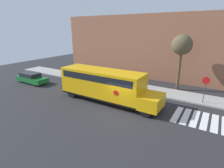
# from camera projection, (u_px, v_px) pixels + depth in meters

# --- Properties ---
(ground_plane) EXTENTS (60.00, 60.00, 0.00)m
(ground_plane) POSITION_uv_depth(u_px,v_px,m) (120.00, 111.00, 15.46)
(ground_plane) COLOR #28282B
(sidewalk_strip) EXTENTS (44.00, 3.00, 0.15)m
(sidewalk_strip) POSITION_uv_depth(u_px,v_px,m) (147.00, 89.00, 20.70)
(sidewalk_strip) COLOR #9E9E99
(sidewalk_strip) RESTS_ON ground
(building_backdrop) EXTENTS (32.00, 4.00, 8.87)m
(building_backdrop) POSITION_uv_depth(u_px,v_px,m) (166.00, 47.00, 24.65)
(building_backdrop) COLOR #935B42
(building_backdrop) RESTS_ON ground
(crosswalk_stripes) EXTENTS (4.00, 3.20, 0.01)m
(crosswalk_stripes) POSITION_uv_depth(u_px,v_px,m) (200.00, 119.00, 13.97)
(crosswalk_stripes) COLOR white
(crosswalk_stripes) RESTS_ON ground
(school_bus) EXTENTS (10.33, 2.57, 3.12)m
(school_bus) POSITION_uv_depth(u_px,v_px,m) (105.00, 84.00, 17.10)
(school_bus) COLOR #EAA80F
(school_bus) RESTS_ON ground
(parked_car) EXTENTS (4.66, 1.71, 1.37)m
(parked_car) POSITION_uv_depth(u_px,v_px,m) (32.00, 78.00, 23.25)
(parked_car) COLOR #196B2D
(parked_car) RESTS_ON ground
(stop_sign) EXTENTS (0.68, 0.10, 2.71)m
(stop_sign) POSITION_uv_depth(u_px,v_px,m) (205.00, 86.00, 16.31)
(stop_sign) COLOR #38383A
(stop_sign) RESTS_ON ground
(tree_near_sidewalk) EXTENTS (2.26, 2.26, 6.38)m
(tree_near_sidewalk) POSITION_uv_depth(u_px,v_px,m) (182.00, 46.00, 19.34)
(tree_near_sidewalk) COLOR brown
(tree_near_sidewalk) RESTS_ON ground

